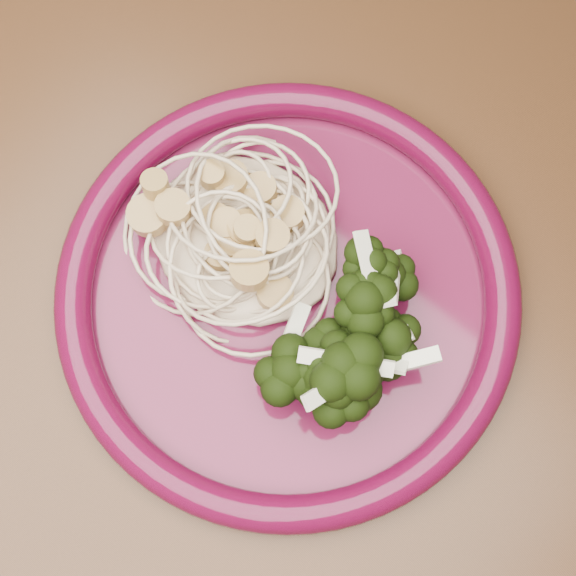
# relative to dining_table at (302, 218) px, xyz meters

# --- Properties ---
(dining_table) EXTENTS (1.20, 0.80, 0.75)m
(dining_table) POSITION_rel_dining_table_xyz_m (0.00, 0.00, 0.00)
(dining_table) COLOR #472814
(dining_table) RESTS_ON ground
(dinner_plate) EXTENTS (0.34, 0.34, 0.02)m
(dinner_plate) POSITION_rel_dining_table_xyz_m (0.05, -0.08, 0.11)
(dinner_plate) COLOR #53102A
(dinner_plate) RESTS_ON dining_table
(spaghetti_pile) EXTENTS (0.14, 0.13, 0.03)m
(spaghetti_pile) POSITION_rel_dining_table_xyz_m (0.01, -0.07, 0.12)
(spaghetti_pile) COLOR beige
(spaghetti_pile) RESTS_ON dinner_plate
(scallop_cluster) EXTENTS (0.15, 0.15, 0.04)m
(scallop_cluster) POSITION_rel_dining_table_xyz_m (0.01, -0.07, 0.15)
(scallop_cluster) COLOR tan
(scallop_cluster) RESTS_ON spaghetti_pile
(broccoli_pile) EXTENTS (0.11, 0.14, 0.04)m
(broccoli_pile) POSITION_rel_dining_table_xyz_m (0.10, -0.09, 0.13)
(broccoli_pile) COLOR black
(broccoli_pile) RESTS_ON dinner_plate
(onion_garnish) EXTENTS (0.07, 0.09, 0.05)m
(onion_garnish) POSITION_rel_dining_table_xyz_m (0.10, -0.09, 0.16)
(onion_garnish) COLOR #EFECCA
(onion_garnish) RESTS_ON broccoli_pile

